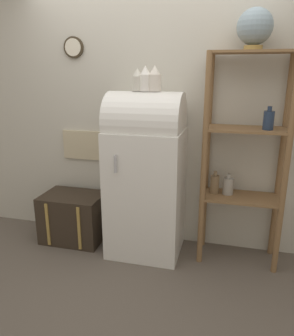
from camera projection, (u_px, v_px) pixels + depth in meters
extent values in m
plane|color=#60564C|center=(139.00, 263.00, 3.07)|extent=(12.00, 12.00, 0.00)
cube|color=beige|center=(154.00, 112.00, 3.22)|extent=(7.00, 0.05, 2.70)
cylinder|color=#382D1E|center=(74.00, 47.00, 3.21)|extent=(0.20, 0.03, 0.20)
cylinder|color=beige|center=(73.00, 47.00, 3.19)|extent=(0.17, 0.01, 0.17)
cube|color=#C6B793|center=(83.00, 145.00, 3.48)|extent=(0.46, 0.02, 0.30)
cube|color=white|center=(146.00, 193.00, 3.14)|extent=(0.69, 0.57, 1.22)
cylinder|color=white|center=(146.00, 122.00, 2.95)|extent=(0.67, 0.55, 0.55)
cylinder|color=#B7B7BC|center=(115.00, 164.00, 2.80)|extent=(0.02, 0.02, 0.16)
cube|color=#33281E|center=(74.00, 217.00, 3.46)|extent=(0.63, 0.45, 0.50)
cube|color=#AD8942|center=(48.00, 225.00, 3.29)|extent=(0.03, 0.01, 0.45)
cube|color=#AD8942|center=(79.00, 229.00, 3.21)|extent=(0.03, 0.01, 0.45)
cylinder|color=olive|center=(204.00, 165.00, 2.84)|extent=(0.05, 0.05, 1.89)
cylinder|color=olive|center=(286.00, 171.00, 2.68)|extent=(0.05, 0.05, 1.89)
cylinder|color=olive|center=(207.00, 156.00, 3.14)|extent=(0.05, 0.05, 1.89)
cylinder|color=olive|center=(281.00, 161.00, 2.98)|extent=(0.05, 0.05, 1.89)
cube|color=olive|center=(240.00, 197.00, 3.00)|extent=(0.70, 0.35, 0.02)
cube|color=olive|center=(246.00, 129.00, 2.82)|extent=(0.70, 0.35, 0.02)
cube|color=olive|center=(253.00, 52.00, 2.64)|extent=(0.70, 0.35, 0.02)
cylinder|color=#23334C|center=(269.00, 120.00, 2.72)|extent=(0.09, 0.09, 0.16)
cylinder|color=#23334C|center=(270.00, 109.00, 2.69)|extent=(0.04, 0.04, 0.04)
cylinder|color=#9E998E|center=(228.00, 186.00, 3.04)|extent=(0.10, 0.10, 0.16)
cylinder|color=#9E998E|center=(229.00, 176.00, 3.01)|extent=(0.04, 0.04, 0.04)
cylinder|color=#7F6647|center=(215.00, 184.00, 3.06)|extent=(0.08, 0.08, 0.17)
cylinder|color=#7F6647|center=(215.00, 174.00, 3.03)|extent=(0.03, 0.03, 0.04)
cylinder|color=#AD8942|center=(253.00, 48.00, 2.65)|extent=(0.15, 0.15, 0.04)
sphere|color=#7F939E|center=(255.00, 26.00, 2.61)|extent=(0.29, 0.29, 0.29)
cylinder|color=beige|center=(138.00, 84.00, 2.86)|extent=(0.10, 0.10, 0.13)
cone|color=beige|center=(137.00, 72.00, 2.84)|extent=(0.08, 0.08, 0.07)
cylinder|color=white|center=(145.00, 83.00, 2.84)|extent=(0.10, 0.10, 0.14)
cone|color=white|center=(145.00, 70.00, 2.81)|extent=(0.09, 0.09, 0.08)
cylinder|color=silver|center=(155.00, 83.00, 2.83)|extent=(0.11, 0.11, 0.14)
cone|color=silver|center=(155.00, 70.00, 2.80)|extent=(0.10, 0.10, 0.08)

